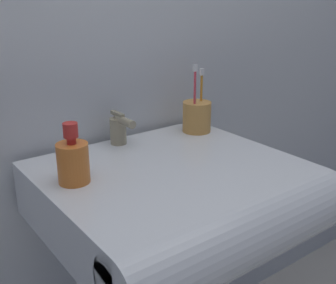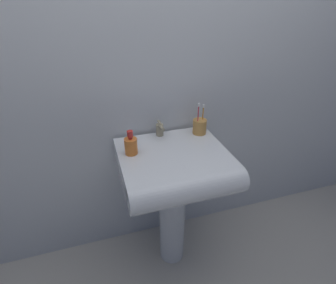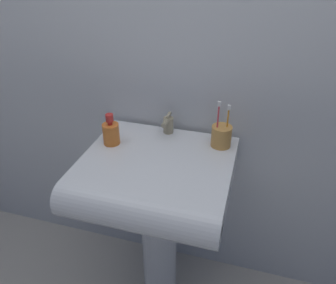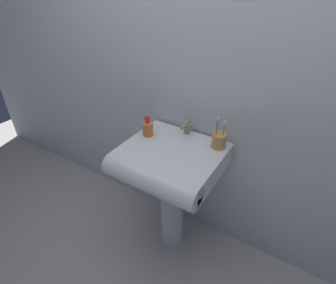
{
  "view_description": "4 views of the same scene",
  "coord_description": "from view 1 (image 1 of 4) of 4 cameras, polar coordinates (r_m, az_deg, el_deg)",
  "views": [
    {
      "loc": [
        -0.57,
        -0.76,
        1.26
      ],
      "look_at": [
        -0.02,
        -0.02,
        0.93
      ],
      "focal_mm": 45.0,
      "sensor_mm": 36.0,
      "label": 1
    },
    {
      "loc": [
        -0.4,
        -1.18,
        1.63
      ],
      "look_at": [
        -0.02,
        0.03,
        0.91
      ],
      "focal_mm": 28.0,
      "sensor_mm": 36.0,
      "label": 2
    },
    {
      "loc": [
        0.34,
        -1.04,
        1.6
      ],
      "look_at": [
        0.04,
        0.02,
        0.93
      ],
      "focal_mm": 35.0,
      "sensor_mm": 36.0,
      "label": 3
    },
    {
      "loc": [
        0.68,
        -1.14,
        1.76
      ],
      "look_at": [
        -0.02,
        -0.02,
        0.91
      ],
      "focal_mm": 28.0,
      "sensor_mm": 36.0,
      "label": 4
    }
  ],
  "objects": [
    {
      "name": "wall_back",
      "position": [
        1.2,
        -8.82,
        16.64
      ],
      "size": [
        5.0,
        0.05,
        2.4
      ],
      "primitive_type": "cube",
      "color": "silver",
      "rests_on": "ground"
    },
    {
      "name": "sink_basin",
      "position": [
        1.02,
        1.88,
        -7.8
      ],
      "size": [
        0.6,
        0.57,
        0.14
      ],
      "color": "white",
      "rests_on": "sink_pedestal"
    },
    {
      "name": "faucet",
      "position": [
        1.16,
        -6.6,
        1.82
      ],
      "size": [
        0.05,
        0.1,
        0.09
      ],
      "color": "tan",
      "rests_on": "sink_basin"
    },
    {
      "name": "soap_bottle",
      "position": [
        0.95,
        -12.74,
        -2.49
      ],
      "size": [
        0.07,
        0.07,
        0.14
      ],
      "color": "orange",
      "rests_on": "sink_basin"
    },
    {
      "name": "toothbrush_cup",
      "position": [
        1.27,
        3.92,
        3.52
      ],
      "size": [
        0.08,
        0.08,
        0.21
      ],
      "color": "#D19347",
      "rests_on": "sink_basin"
    }
  ]
}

